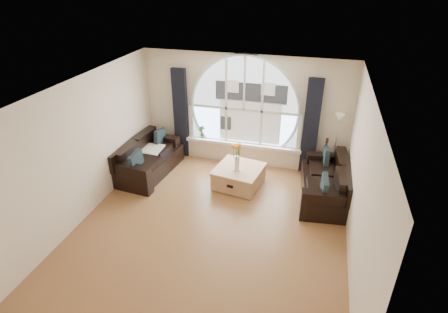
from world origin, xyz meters
The scene contains 21 objects.
ground centered at (0.00, 0.00, 0.00)m, with size 5.00×5.50×0.01m, color brown.
ceiling centered at (0.00, 0.00, 2.70)m, with size 5.00×5.50×0.01m, color silver.
wall_back centered at (0.00, 2.75, 1.35)m, with size 5.00×0.01×2.70m, color beige.
wall_front centered at (0.00, -2.75, 1.35)m, with size 5.00×0.01×2.70m, color beige.
wall_left centered at (-2.50, 0.00, 1.35)m, with size 0.01×5.50×2.70m, color beige.
wall_right centered at (2.50, 0.00, 1.35)m, with size 0.01×5.50×2.70m, color beige.
attic_slope centered at (2.20, 0.00, 2.35)m, with size 0.92×5.50×0.72m, color silver.
arched_window centered at (0.00, 2.72, 1.62)m, with size 2.60×0.06×2.15m, color silver.
window_sill centered at (0.00, 2.65, 0.51)m, with size 2.90×0.22×0.08m, color white.
window_frame centered at (0.00, 2.69, 1.62)m, with size 2.76×0.08×2.15m, color white.
neighbor_house centered at (0.15, 2.71, 1.50)m, with size 1.70×0.02×1.50m, color silver.
curtain_left centered at (-1.60, 2.63, 1.15)m, with size 0.35×0.12×2.30m, color black.
curtain_right centered at (1.60, 2.63, 1.15)m, with size 0.35×0.12×2.30m, color black.
sofa_left centered at (-2.05, 1.53, 0.40)m, with size 0.93×1.86×0.83m, color black.
sofa_right centered at (2.06, 1.56, 0.40)m, with size 0.93×1.86×0.83m, color black.
coffee_chest centered at (0.17, 1.56, 0.24)m, with size 1.00×1.00×0.49m, color #A9774F.
throw_blanket centered at (-2.06, 1.71, 0.50)m, with size 0.55×0.55×0.10m, color silver.
vase_flowers centered at (0.14, 1.46, 0.84)m, with size 0.24×0.24×0.70m, color white.
floor_lamp centered at (2.18, 2.46, 0.80)m, with size 0.24×0.24×1.60m, color #B2B2B2.
guitar centered at (1.99, 2.44, 0.53)m, with size 0.36×0.24×1.06m, color #945C26.
potted_plant centered at (-1.06, 2.65, 0.71)m, with size 0.17×0.12×0.33m, color #1E6023.
Camera 1 is at (1.68, -5.23, 4.42)m, focal length 28.82 mm.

